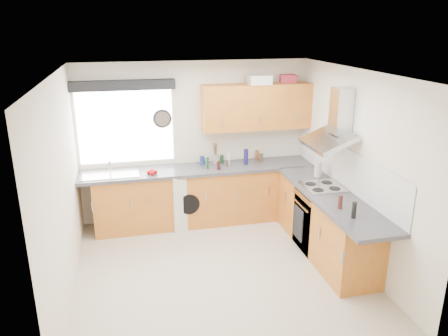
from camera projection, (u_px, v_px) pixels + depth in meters
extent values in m
plane|color=beige|center=(220.00, 271.00, 5.62)|extent=(3.60, 3.60, 0.00)
cube|color=white|center=(219.00, 73.00, 4.83)|extent=(3.60, 3.60, 0.02)
cube|color=silver|center=(195.00, 142.00, 6.89)|extent=(3.60, 0.02, 2.50)
cube|color=silver|center=(267.00, 252.00, 3.56)|extent=(3.60, 0.02, 2.50)
cube|color=silver|center=(61.00, 192.00, 4.84)|extent=(0.02, 3.60, 2.50)
cube|color=silver|center=(356.00, 169.00, 5.61)|extent=(0.02, 3.60, 2.50)
cube|color=beige|center=(126.00, 127.00, 6.56)|extent=(1.40, 0.02, 1.10)
cube|color=black|center=(123.00, 85.00, 6.28)|extent=(1.50, 0.18, 0.14)
cube|color=white|center=(344.00, 167.00, 5.91)|extent=(0.01, 3.00, 0.54)
cube|color=#A95F20|center=(193.00, 197.00, 6.86)|extent=(3.00, 0.58, 0.86)
cube|color=#A95F20|center=(289.00, 189.00, 7.19)|extent=(0.60, 0.60, 0.86)
cube|color=#A95F20|center=(325.00, 224.00, 5.95)|extent=(0.58, 2.10, 0.86)
cube|color=#38373C|center=(199.00, 169.00, 6.73)|extent=(3.60, 0.62, 0.05)
cube|color=#38373C|center=(332.00, 197.00, 5.66)|extent=(0.62, 2.42, 0.05)
cube|color=black|center=(320.00, 220.00, 6.08)|extent=(0.56, 0.58, 0.85)
cube|color=#B5B8BC|center=(323.00, 187.00, 5.93)|extent=(0.52, 0.52, 0.01)
cube|color=#A95F20|center=(257.00, 107.00, 6.76)|extent=(1.70, 0.35, 0.70)
cube|color=beige|center=(186.00, 197.00, 6.84)|extent=(0.70, 0.68, 0.87)
cylinder|color=black|center=(162.00, 119.00, 6.62)|extent=(0.28, 0.04, 0.28)
cube|color=beige|center=(260.00, 80.00, 6.56)|extent=(0.34, 0.24, 0.14)
cube|color=#BF3246|center=(288.00, 78.00, 6.83)|extent=(0.29, 0.25, 0.12)
cylinder|color=gray|center=(215.00, 159.00, 6.95)|extent=(0.11, 0.11, 0.13)
cylinder|color=beige|center=(318.00, 169.00, 6.31)|extent=(0.11, 0.11, 0.23)
cylinder|color=#402F23|center=(227.00, 163.00, 6.78)|extent=(0.04, 0.04, 0.10)
cylinder|color=navy|center=(202.00, 160.00, 6.86)|extent=(0.07, 0.07, 0.14)
cylinder|color=#17421D|center=(208.00, 163.00, 6.66)|extent=(0.04, 0.04, 0.18)
cylinder|color=#341213|center=(218.00, 166.00, 6.62)|extent=(0.05, 0.05, 0.12)
cylinder|color=brown|center=(257.00, 155.00, 7.09)|extent=(0.06, 0.06, 0.16)
cylinder|color=#B2AA98|center=(229.00, 159.00, 6.77)|extent=(0.04, 0.04, 0.23)
cylinder|color=#123417|center=(222.00, 159.00, 6.93)|extent=(0.06, 0.06, 0.13)
cylinder|color=#413624|center=(261.00, 158.00, 6.99)|extent=(0.06, 0.06, 0.14)
cylinder|color=#161548|center=(246.00, 157.00, 6.85)|extent=(0.07, 0.07, 0.25)
cylinder|color=navy|center=(203.00, 161.00, 6.89)|extent=(0.07, 0.07, 0.10)
cylinder|color=#491E1A|center=(340.00, 202.00, 5.22)|extent=(0.05, 0.05, 0.17)
cylinder|color=black|center=(354.00, 210.00, 4.96)|extent=(0.05, 0.05, 0.20)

